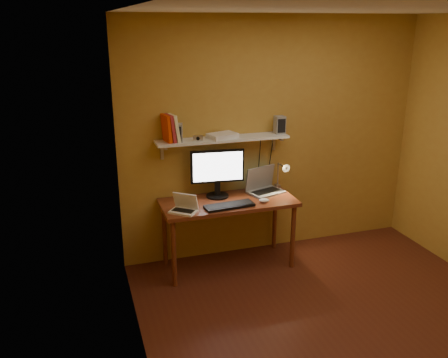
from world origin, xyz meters
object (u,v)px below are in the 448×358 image
object	(u,v)px
monitor	(217,171)
speaker_right	(280,125)
keyboard	(229,206)
mouse	(264,200)
speaker_left	(177,133)
desk	(228,208)
netbook	(184,207)
wall_shelf	(223,139)
shelf_camera	(198,138)
desk_lamp	(282,172)
router	(222,136)
laptop	(263,185)

from	to	relation	value
monitor	speaker_right	world-z (taller)	speaker_right
keyboard	mouse	size ratio (longest dim) A/B	4.58
speaker_left	desk	bearing A→B (deg)	-5.35
netbook	speaker_left	xyz separation A→B (m)	(0.03, 0.33, 0.66)
keyboard	speaker_right	world-z (taller)	speaker_right
desk	keyboard	bearing A→B (deg)	-105.09
wall_shelf	monitor	distance (m)	0.33
wall_shelf	netbook	xyz separation A→B (m)	(-0.50, -0.34, -0.56)
desk	speaker_right	size ratio (longest dim) A/B	7.42
mouse	wall_shelf	bearing A→B (deg)	143.36
speaker_left	speaker_right	distance (m)	1.12
speaker_right	shelf_camera	xyz separation A→B (m)	(-0.92, -0.06, -0.07)
desk	desk_lamp	world-z (taller)	desk_lamp
keyboard	router	xyz separation A→B (m)	(0.04, 0.36, 0.64)
laptop	mouse	bearing A→B (deg)	-127.94
desk_lamp	speaker_left	xyz separation A→B (m)	(-1.14, 0.05, 0.51)
desk	speaker_left	size ratio (longest dim) A/B	7.75
netbook	mouse	xyz separation A→B (m)	(0.84, -0.00, -0.03)
desk	wall_shelf	xyz separation A→B (m)	(0.00, 0.19, 0.69)
speaker_right	router	distance (m)	0.65
desk	wall_shelf	bearing A→B (deg)	90.00
keyboard	speaker_right	distance (m)	1.05
netbook	shelf_camera	world-z (taller)	shelf_camera
laptop	netbook	bearing A→B (deg)	179.96
monitor	laptop	bearing A→B (deg)	5.76
wall_shelf	laptop	distance (m)	0.70
router	speaker_right	bearing A→B (deg)	0.75
keyboard	shelf_camera	bearing A→B (deg)	122.37
laptop	netbook	xyz separation A→B (m)	(-0.95, -0.30, -0.02)
wall_shelf	shelf_camera	world-z (taller)	shelf_camera
wall_shelf	shelf_camera	bearing A→B (deg)	-169.36
wall_shelf	shelf_camera	distance (m)	0.29
monitor	shelf_camera	distance (m)	0.42
monitor	keyboard	xyz separation A→B (m)	(0.03, -0.32, -0.27)
monitor	shelf_camera	size ratio (longest dim) A/B	5.64
monitor	speaker_left	world-z (taller)	speaker_left
shelf_camera	router	xyz separation A→B (m)	(0.27, 0.05, -0.00)
mouse	speaker_right	xyz separation A→B (m)	(0.30, 0.35, 0.70)
mouse	speaker_left	distance (m)	1.12
wall_shelf	router	xyz separation A→B (m)	(-0.00, -0.00, 0.04)
speaker_left	mouse	bearing A→B (deg)	-6.99
desk_lamp	keyboard	bearing A→B (deg)	-157.31
speaker_left	shelf_camera	distance (m)	0.21
netbook	router	world-z (taller)	router
router	desk	bearing A→B (deg)	-88.90
netbook	mouse	distance (m)	0.84
keyboard	desk_lamp	world-z (taller)	desk_lamp
desk	desk_lamp	xyz separation A→B (m)	(0.66, 0.13, 0.29)
monitor	speaker_left	bearing A→B (deg)	-178.17
desk_lamp	mouse	bearing A→B (deg)	-139.26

